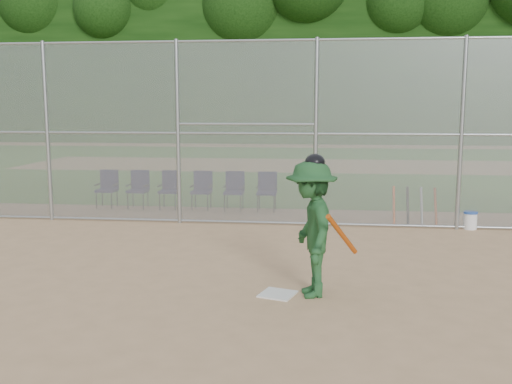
# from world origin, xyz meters

# --- Properties ---
(ground) EXTENTS (100.00, 100.00, 0.00)m
(ground) POSITION_xyz_m (0.00, 0.00, 0.00)
(ground) COLOR tan
(ground) RESTS_ON ground
(grass_strip) EXTENTS (100.00, 100.00, 0.00)m
(grass_strip) POSITION_xyz_m (0.00, 18.00, 0.01)
(grass_strip) COLOR #31661E
(grass_strip) RESTS_ON ground
(dirt_patch_far) EXTENTS (24.00, 24.00, 0.00)m
(dirt_patch_far) POSITION_xyz_m (0.00, 18.00, 0.01)
(dirt_patch_far) COLOR tan
(dirt_patch_far) RESTS_ON ground
(backstop_fence) EXTENTS (16.09, 0.09, 4.00)m
(backstop_fence) POSITION_xyz_m (0.00, 5.00, 2.07)
(backstop_fence) COLOR gray
(backstop_fence) RESTS_ON ground
(treeline) EXTENTS (81.00, 60.00, 11.00)m
(treeline) POSITION_xyz_m (0.00, 20.00, 5.50)
(treeline) COLOR black
(treeline) RESTS_ON ground
(home_plate) EXTENTS (0.56, 0.56, 0.02)m
(home_plate) POSITION_xyz_m (0.55, 0.31, 0.01)
(home_plate) COLOR silver
(home_plate) RESTS_ON ground
(batter_at_plate) EXTENTS (1.08, 1.35, 1.95)m
(batter_at_plate) POSITION_xyz_m (0.99, 0.35, 0.94)
(batter_at_plate) COLOR #1E4D25
(batter_at_plate) RESTS_ON ground
(water_cooler) EXTENTS (0.30, 0.30, 0.38)m
(water_cooler) POSITION_xyz_m (4.28, 5.04, 0.19)
(water_cooler) COLOR white
(water_cooler) RESTS_ON ground
(spare_bats) EXTENTS (0.96, 0.41, 0.82)m
(spare_bats) POSITION_xyz_m (3.19, 5.48, 0.41)
(spare_bats) COLOR #D84C14
(spare_bats) RESTS_ON ground
(chair_0) EXTENTS (0.54, 0.52, 0.96)m
(chair_0) POSITION_xyz_m (-4.33, 6.67, 0.48)
(chair_0) COLOR #11103D
(chair_0) RESTS_ON ground
(chair_1) EXTENTS (0.54, 0.52, 0.96)m
(chair_1) POSITION_xyz_m (-3.50, 6.67, 0.48)
(chair_1) COLOR #11103D
(chair_1) RESTS_ON ground
(chair_2) EXTENTS (0.54, 0.52, 0.96)m
(chair_2) POSITION_xyz_m (-2.68, 6.67, 0.48)
(chair_2) COLOR #11103D
(chair_2) RESTS_ON ground
(chair_3) EXTENTS (0.54, 0.52, 0.96)m
(chair_3) POSITION_xyz_m (-1.85, 6.67, 0.48)
(chair_3) COLOR #11103D
(chair_3) RESTS_ON ground
(chair_4) EXTENTS (0.54, 0.52, 0.96)m
(chair_4) POSITION_xyz_m (-1.03, 6.67, 0.48)
(chair_4) COLOR #11103D
(chair_4) RESTS_ON ground
(chair_5) EXTENTS (0.54, 0.52, 0.96)m
(chair_5) POSITION_xyz_m (-0.21, 6.67, 0.48)
(chair_5) COLOR #11103D
(chair_5) RESTS_ON ground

